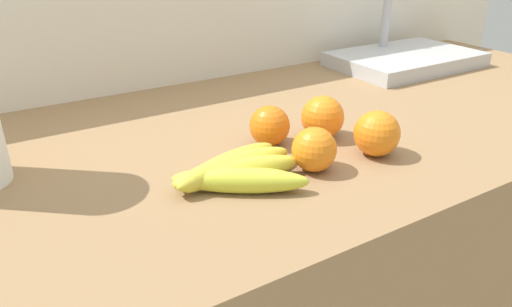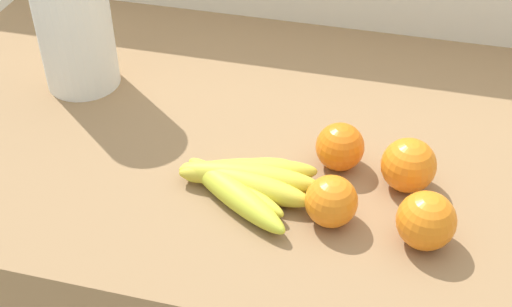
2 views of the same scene
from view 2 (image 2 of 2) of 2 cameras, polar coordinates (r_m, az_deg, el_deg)
wall_back at (r=1.57m, az=13.56°, el=1.40°), size 2.20×0.06×1.30m
banana_bunch at (r=0.98m, az=-1.11°, el=-2.33°), size 0.21×0.18×0.04m
orange_back_right at (r=0.92m, az=14.24°, el=-5.50°), size 0.08×0.08×0.08m
orange_back_left at (r=1.02m, az=7.03°, el=0.56°), size 0.07×0.07×0.07m
orange_far_right at (r=0.93m, az=6.31°, el=-3.99°), size 0.07×0.07×0.07m
orange_right at (r=1.00m, az=12.63°, el=-0.96°), size 0.08×0.08×0.08m
paper_towel_roll at (r=1.19m, az=-15.20°, el=11.67°), size 0.13×0.13×0.32m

